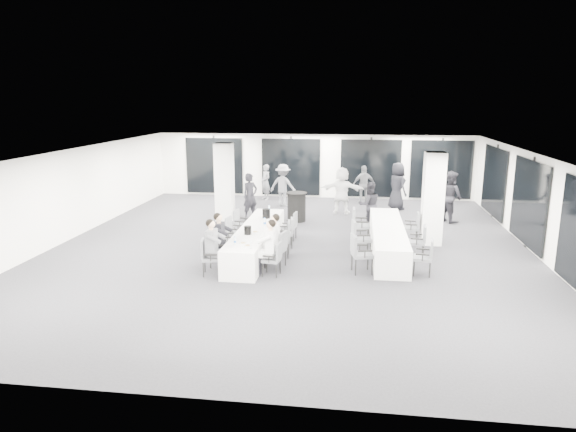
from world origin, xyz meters
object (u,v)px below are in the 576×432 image
(chair_main_right_fourth, at_px, (288,231))
(chair_main_right_far, at_px, (291,224))
(chair_side_right_far, at_px, (413,225))
(standing_guest_d, at_px, (364,182))
(chair_main_left_near, at_px, (208,255))
(chair_main_right_second, at_px, (278,247))
(chair_side_left_far, at_px, (359,223))
(chair_side_right_near, at_px, (426,255))
(banquet_table_side, at_px, (388,239))
(standing_guest_f, at_px, (342,187))
(standing_guest_h, at_px, (451,193))
(chair_side_left_mid, at_px, (359,236))
(ice_bucket_near, at_px, (248,230))
(chair_main_left_far, at_px, (240,222))
(chair_main_right_near, at_px, (274,257))
(ice_bucket_far, at_px, (266,214))
(chair_main_right_mid, at_px, (284,237))
(chair_main_left_second, at_px, (216,246))
(standing_guest_b, at_px, (369,202))
(cocktail_table, at_px, (297,207))
(standing_guest_e, at_px, (397,183))
(chair_main_left_mid, at_px, (225,238))
(standing_guest_g, at_px, (266,180))
(standing_guest_a, at_px, (250,193))
(chair_main_left_fourth, at_px, (233,230))
(chair_side_left_near, at_px, (359,251))
(chair_side_right_mid, at_px, (419,239))
(standing_guest_c, at_px, (283,183))

(chair_main_right_fourth, xyz_separation_m, chair_main_right_far, (0.00, 0.81, -0.00))
(chair_side_right_far, xyz_separation_m, standing_guest_d, (-1.46, 5.75, 0.38))
(chair_main_left_near, relative_size, chair_main_right_second, 0.94)
(chair_side_left_far, height_order, chair_side_right_near, chair_side_left_far)
(banquet_table_side, distance_m, standing_guest_f, 5.12)
(chair_main_right_second, bearing_deg, standing_guest_h, -30.00)
(chair_side_left_mid, distance_m, ice_bucket_near, 3.12)
(chair_main_left_far, xyz_separation_m, chair_side_right_far, (5.41, 0.18, 0.02))
(chair_main_right_near, xyz_separation_m, standing_guest_d, (2.30, 9.34, 0.42))
(standing_guest_d, bearing_deg, chair_main_left_near, 54.21)
(ice_bucket_near, bearing_deg, ice_bucket_far, 85.24)
(chair_main_right_near, bearing_deg, chair_side_left_far, -23.85)
(chair_side_left_mid, bearing_deg, banquet_table_side, 114.14)
(chair_main_right_mid, height_order, chair_main_right_fourth, chair_main_right_mid)
(chair_main_right_mid, xyz_separation_m, ice_bucket_far, (-0.75, 1.45, 0.31))
(banquet_table_side, bearing_deg, chair_side_right_near, -66.91)
(standing_guest_f, bearing_deg, standing_guest_h, 171.75)
(chair_main_left_second, relative_size, ice_bucket_far, 3.47)
(standing_guest_b, bearing_deg, chair_main_left_near, 37.44)
(cocktail_table, bearing_deg, chair_main_right_far, -87.06)
(chair_side_right_far, bearing_deg, standing_guest_h, -25.49)
(chair_main_right_fourth, bearing_deg, standing_guest_e, -41.98)
(chair_main_left_mid, height_order, standing_guest_g, standing_guest_g)
(chair_side_right_far, relative_size, standing_guest_a, 0.48)
(standing_guest_b, xyz_separation_m, standing_guest_d, (-0.14, 4.00, 0.03))
(chair_main_right_near, relative_size, chair_side_left_mid, 0.84)
(standing_guest_b, bearing_deg, cocktail_table, -27.29)
(chair_main_left_far, bearing_deg, chair_main_right_second, 40.16)
(chair_main_left_mid, distance_m, chair_main_right_mid, 1.67)
(standing_guest_g, xyz_separation_m, ice_bucket_far, (1.19, -6.65, 0.02))
(chair_main_left_fourth, bearing_deg, banquet_table_side, 99.86)
(standing_guest_d, relative_size, ice_bucket_far, 6.58)
(ice_bucket_near, bearing_deg, chair_main_left_second, -145.19)
(standing_guest_d, bearing_deg, banquet_table_side, 82.03)
(chair_main_left_mid, bearing_deg, chair_main_right_second, 51.81)
(chair_main_left_mid, distance_m, chair_main_right_fourth, 1.94)
(chair_main_left_near, height_order, chair_main_left_mid, chair_main_left_near)
(cocktail_table, distance_m, chair_main_right_near, 5.87)
(chair_main_left_mid, height_order, chair_main_left_far, chair_main_left_far)
(chair_side_left_mid, bearing_deg, standing_guest_b, 164.49)
(chair_main_right_fourth, height_order, chair_side_right_far, chair_side_right_far)
(chair_side_left_near, distance_m, standing_guest_a, 6.74)
(chair_main_right_near, bearing_deg, standing_guest_g, 18.37)
(chair_side_right_mid, relative_size, standing_guest_c, 0.47)
(chair_main_left_mid, bearing_deg, chair_main_left_second, -10.49)
(chair_side_right_far, bearing_deg, chair_main_left_mid, 113.79)
(chair_main_right_second, distance_m, chair_side_left_mid, 2.45)
(chair_side_left_mid, xyz_separation_m, standing_guest_b, (0.36, 3.41, 0.31))
(chair_main_left_second, distance_m, chair_side_right_far, 6.21)
(cocktail_table, xyz_separation_m, chair_main_left_near, (-1.53, -6.02, -0.01))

